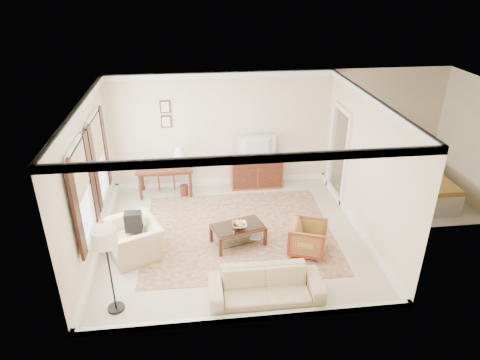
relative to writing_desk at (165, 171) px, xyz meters
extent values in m
cube|color=beige|center=(1.44, -2.06, -0.63)|extent=(5.50, 5.00, 0.01)
cube|color=white|center=(1.44, -2.06, 2.27)|extent=(5.50, 5.00, 0.01)
cube|color=#F2E5C6|center=(1.44, 0.44, 0.82)|extent=(5.50, 0.01, 2.90)
cube|color=#F2E5C6|center=(1.44, -4.56, 0.82)|extent=(5.50, 0.01, 2.90)
cube|color=#F2E5C6|center=(-1.31, -2.06, 0.82)|extent=(0.01, 5.00, 2.90)
cube|color=#F2E5C6|center=(4.19, -2.06, 0.82)|extent=(0.01, 5.00, 2.90)
cube|color=beige|center=(5.69, -0.91, -0.63)|extent=(3.00, 2.70, 0.01)
cube|color=#F2E5C6|center=(7.19, -0.91, 0.82)|extent=(0.01, 2.70, 2.90)
cube|color=#581D1D|center=(1.58, -1.94, -0.63)|extent=(4.03, 3.47, 0.01)
cube|color=#512617|center=(0.00, 0.00, 0.09)|extent=(1.36, 0.68, 0.05)
cylinder|color=#512617|center=(-0.60, -0.26, -0.29)|extent=(0.07, 0.07, 0.70)
cylinder|color=#512617|center=(0.60, -0.26, -0.29)|extent=(0.07, 0.07, 0.70)
cylinder|color=#512617|center=(-0.60, 0.26, -0.29)|extent=(0.07, 0.07, 0.70)
cylinder|color=#512617|center=(0.60, 0.26, -0.29)|extent=(0.07, 0.07, 0.70)
cube|color=brown|center=(2.29, 0.16, -0.23)|extent=(1.29, 0.50, 0.80)
imported|color=black|center=(2.29, 0.14, 0.63)|extent=(0.93, 0.53, 0.12)
cube|color=#512617|center=(1.52, -2.37, -0.24)|extent=(1.16, 0.86, 0.04)
cube|color=silver|center=(1.52, -2.37, -0.20)|extent=(1.08, 0.79, 0.01)
cube|color=silver|center=(1.52, -2.37, -0.49)|extent=(1.06, 0.76, 0.02)
cube|color=#512617|center=(1.13, -2.77, -0.43)|extent=(0.07, 0.07, 0.40)
cube|color=#512617|center=(2.06, -2.50, -0.43)|extent=(0.07, 0.07, 0.40)
cube|color=#512617|center=(0.98, -2.25, -0.43)|extent=(0.07, 0.07, 0.40)
cube|color=#512617|center=(1.92, -1.98, -0.43)|extent=(0.07, 0.07, 0.40)
imported|color=silver|center=(1.55, -2.43, -0.14)|extent=(0.42, 0.42, 0.10)
imported|color=brown|center=(1.39, -2.29, -0.46)|extent=(0.27, 0.14, 0.38)
imported|color=brown|center=(1.80, -2.35, -0.47)|extent=(0.27, 0.13, 0.38)
imported|color=maroon|center=(2.86, -2.82, -0.27)|extent=(0.87, 0.90, 0.72)
imported|color=#CDB18A|center=(-0.52, -2.47, -0.17)|extent=(1.06, 1.25, 0.93)
cube|color=black|center=(-0.52, -2.36, 0.08)|extent=(0.29, 0.36, 0.40)
imported|color=#CDB18A|center=(1.80, -4.08, -0.26)|extent=(1.91, 0.57, 0.74)
cylinder|color=black|center=(-0.70, -4.00, -0.61)|extent=(0.28, 0.28, 0.04)
cylinder|color=black|center=(-0.70, -4.00, 0.04)|extent=(0.03, 0.03, 1.31)
cylinder|color=silver|center=(-0.70, -4.00, 0.79)|extent=(0.39, 0.39, 0.28)
camera|label=1|loc=(0.70, -9.61, 4.45)|focal=32.00mm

